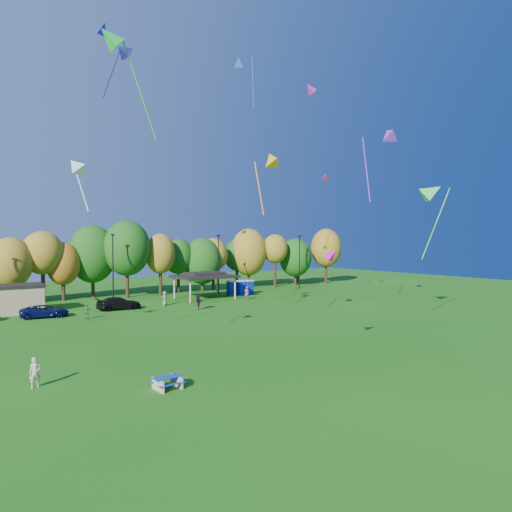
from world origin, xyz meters
TOP-DOWN VIEW (x-y plane):
  - ground at (0.00, 0.00)m, footprint 160.00×160.00m
  - tree_line at (-1.03, 45.51)m, footprint 93.57×10.55m
  - lamp_posts at (2.00, 40.00)m, footprint 64.50×0.25m
  - utility_building at (-10.00, 38.00)m, footprint 6.30×4.30m
  - pavilion at (14.00, 37.00)m, footprint 8.20×6.20m
  - porta_potties at (20.81, 38.25)m, footprint 3.75×1.99m
  - picnic_table at (-6.38, 3.55)m, footprint 1.71×1.45m
  - kite_flyer at (-12.40, 8.00)m, footprint 0.66×0.46m
  - car_c at (-7.58, 32.96)m, footprint 5.15×2.94m
  - car_d at (0.74, 33.86)m, footprint 5.33×2.49m
  - far_person_1 at (8.52, 28.46)m, footprint 1.59×1.43m
  - far_person_3 at (-4.12, 29.32)m, footprint 1.00×0.72m
  - far_person_4 at (6.61, 33.90)m, footprint 1.06×0.97m
  - far_person_5 at (18.28, 32.71)m, footprint 0.78×0.67m
  - kite_0 at (6.03, 10.56)m, footprint 1.69×3.43m
  - kite_1 at (4.89, 2.22)m, footprint 1.39×1.54m
  - kite_2 at (13.53, 27.20)m, footprint 2.96×3.32m
  - kite_3 at (26.92, 26.19)m, footprint 1.71×1.76m
  - kite_6 at (-5.87, 16.72)m, footprint 1.54×1.73m
  - kite_7 at (23.53, 12.80)m, footprint 3.34×4.84m
  - kite_8 at (-6.97, 11.35)m, footprint 4.42×1.62m
  - kite_9 at (16.99, 18.19)m, footprint 1.91×1.58m
  - kite_10 at (-9.74, 9.39)m, footprint 1.76×2.13m
  - kite_13 at (22.60, 6.69)m, footprint 4.12×3.90m
  - kite_14 at (-4.96, 13.59)m, footprint 2.85×1.59m

SIDE VIEW (x-z plane):
  - ground at x=0.00m, z-range 0.00..0.00m
  - picnic_table at x=-6.38m, z-range 0.06..0.75m
  - car_c at x=-7.58m, z-range 0.00..1.35m
  - car_d at x=0.74m, z-range 0.00..1.50m
  - far_person_3 at x=-4.12m, z-range 0.00..1.58m
  - kite_flyer at x=-12.40m, z-range 0.00..1.71m
  - far_person_1 at x=8.52m, z-range 0.00..1.76m
  - far_person_5 at x=18.28m, z-range 0.00..1.81m
  - far_person_4 at x=6.61m, z-range 0.00..1.82m
  - porta_potties at x=20.81m, z-range 0.01..2.19m
  - utility_building at x=-10.00m, z-range 0.01..3.26m
  - pavilion at x=14.00m, z-range 1.34..5.11m
  - lamp_posts at x=2.00m, z-range 0.36..9.45m
  - tree_line at x=-1.03m, z-range 0.34..11.49m
  - kite_1 at x=4.89m, z-range 6.70..7.95m
  - kite_10 at x=-9.74m, z-range 11.05..14.56m
  - kite_13 at x=22.60m, z-range 9.03..16.81m
  - kite_0 at x=6.03m, z-range 12.17..17.73m
  - kite_3 at x=26.92m, z-range 16.34..17.75m
  - kite_7 at x=23.53m, z-range 15.43..24.03m
  - kite_8 at x=-6.97m, z-range 18.13..25.66m
  - kite_14 at x=-4.96m, z-range 19.94..24.47m
  - kite_6 at x=-5.87m, z-range 24.16..25.57m
  - kite_9 at x=16.99m, z-range 24.08..25.74m
  - kite_2 at x=13.53m, z-range 26.63..33.05m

